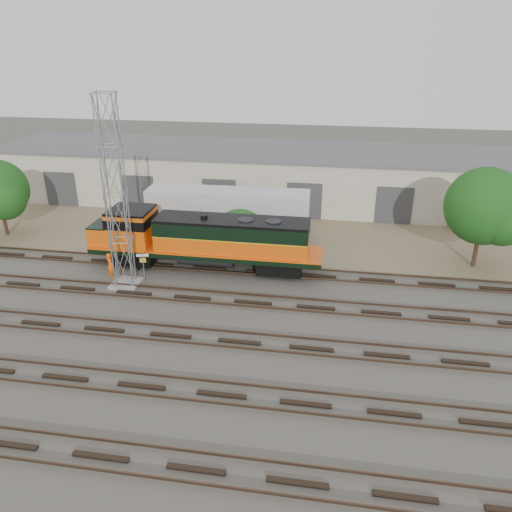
% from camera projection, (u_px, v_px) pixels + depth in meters
% --- Properties ---
extents(ground, '(140.00, 140.00, 0.00)m').
position_uv_depth(ground, '(249.00, 315.00, 30.48)').
color(ground, '#47423A').
rests_on(ground, ground).
extents(dirt_strip, '(80.00, 16.00, 0.02)m').
position_uv_depth(dirt_strip, '(278.00, 229.00, 43.99)').
color(dirt_strip, '#726047').
rests_on(dirt_strip, ground).
extents(tracks, '(80.00, 20.40, 0.28)m').
position_uv_depth(tracks, '(240.00, 342.00, 27.75)').
color(tracks, black).
rests_on(tracks, ground).
extents(warehouse, '(58.40, 10.40, 5.30)m').
position_uv_depth(warehouse, '(289.00, 176.00, 50.08)').
color(warehouse, beige).
rests_on(warehouse, ground).
extents(locomotive, '(16.83, 2.95, 4.04)m').
position_uv_depth(locomotive, '(201.00, 239.00, 35.60)').
color(locomotive, black).
rests_on(locomotive, tracks).
extents(signal_tower, '(1.87, 1.87, 12.64)m').
position_uv_depth(signal_tower, '(116.00, 199.00, 31.68)').
color(signal_tower, gray).
rests_on(signal_tower, ground).
extents(sign_post, '(0.82, 0.23, 2.04)m').
position_uv_depth(sign_post, '(143.00, 262.00, 34.25)').
color(sign_post, gray).
rests_on(sign_post, ground).
extents(worker, '(0.80, 0.77, 1.84)m').
position_uv_depth(worker, '(110.00, 265.00, 34.87)').
color(worker, '#FA630D').
rests_on(worker, ground).
extents(semi_trailer, '(13.39, 2.97, 4.10)m').
position_uv_depth(semi_trailer, '(232.00, 208.00, 41.09)').
color(semi_trailer, silver).
rests_on(semi_trailer, ground).
extents(dumpster_red, '(1.79, 1.72, 1.40)m').
position_uv_depth(dumpster_red, '(466.00, 224.00, 43.15)').
color(dumpster_red, maroon).
rests_on(dumpster_red, ground).
extents(tree_mid, '(4.36, 4.16, 4.16)m').
position_uv_depth(tree_mid, '(242.00, 239.00, 37.25)').
color(tree_mid, '#382619').
rests_on(tree_mid, ground).
extents(tree_east, '(5.77, 5.49, 7.41)m').
position_uv_depth(tree_east, '(489.00, 209.00, 34.83)').
color(tree_east, '#382619').
rests_on(tree_east, ground).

